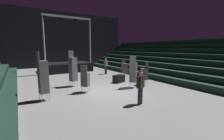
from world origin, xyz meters
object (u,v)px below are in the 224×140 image
stage_riser (66,66)px  equipment_road_case (119,79)px  chair_stack_mid_right (43,77)px  chair_stack_front_right (144,74)px  chair_stack_mid_centre (85,79)px  crew_worker_near_stage (106,65)px  chair_stack_mid_left (124,68)px  chair_stack_front_left (73,69)px  man_with_tie (141,85)px  chair_stack_rear_left (133,72)px

stage_riser → equipment_road_case: 8.35m
chair_stack_mid_right → equipment_road_case: 5.99m
chair_stack_front_right → chair_stack_mid_centre: 4.50m
crew_worker_near_stage → equipment_road_case: size_ratio=1.90×
chair_stack_front_right → crew_worker_near_stage: 5.61m
chair_stack_mid_left → equipment_road_case: size_ratio=1.99×
chair_stack_front_right → chair_stack_mid_right: 6.88m
stage_riser → chair_stack_front_left: (-1.56, -7.42, 0.68)m
chair_stack_mid_centre → equipment_road_case: bearing=65.9°
chair_stack_mid_right → chair_stack_front_left: bearing=124.6°
chair_stack_front_left → chair_stack_mid_centre: size_ratio=1.50×
man_with_tie → chair_stack_front_right: 4.10m
stage_riser → man_with_tie: bearing=-89.7°
chair_stack_mid_right → equipment_road_case: chair_stack_mid_right is taller
stage_riser → chair_stack_mid_left: bearing=-62.4°
man_with_tie → crew_worker_near_stage: 8.89m
crew_worker_near_stage → equipment_road_case: bearing=50.2°
equipment_road_case → crew_worker_near_stage: bearing=75.1°
stage_riser → chair_stack_mid_left: (3.53, -6.75, 0.30)m
chair_stack_rear_left → crew_worker_near_stage: bearing=133.8°
stage_riser → chair_stack_front_right: bearing=-72.7°
chair_stack_front_right → stage_riser: bearing=41.3°
chair_stack_front_left → equipment_road_case: 3.70m
man_with_tie → chair_stack_front_right: (3.00, 2.79, -0.10)m
chair_stack_front_right → chair_stack_mid_centre: bearing=107.2°
crew_worker_near_stage → stage_riser: bearing=-79.6°
man_with_tie → chair_stack_mid_right: chair_stack_mid_right is taller
chair_stack_front_left → equipment_road_case: size_ratio=2.84×
chair_stack_mid_left → chair_stack_mid_centre: bearing=34.3°
crew_worker_near_stage → chair_stack_rear_left: bearing=54.0°
chair_stack_mid_left → chair_stack_rear_left: chair_stack_rear_left is taller
chair_stack_mid_right → chair_stack_rear_left: bearing=76.6°
chair_stack_mid_left → chair_stack_front_right: bearing=88.4°
man_with_tie → chair_stack_front_right: bearing=-155.5°
chair_stack_front_left → chair_stack_front_right: 5.23m
chair_stack_front_left → crew_worker_near_stage: bearing=-161.9°
man_with_tie → equipment_road_case: (1.88, 4.50, -0.66)m
chair_stack_mid_left → equipment_road_case: chair_stack_mid_left is taller
man_with_tie → chair_stack_mid_right: (-3.86, 3.10, 0.32)m
stage_riser → man_with_tie: (0.07, -12.62, 0.35)m
chair_stack_mid_right → equipment_road_case: bearing=95.1°
chair_stack_front_right → crew_worker_near_stage: size_ratio=1.00×
chair_stack_front_left → chair_stack_rear_left: 4.27m
chair_stack_front_right → chair_stack_mid_right: chair_stack_mid_right is taller
chair_stack_mid_left → crew_worker_near_stage: bearing=-70.6°
man_with_tie → crew_worker_near_stage: crew_worker_near_stage is taller
chair_stack_mid_right → crew_worker_near_stage: size_ratio=1.50×
man_with_tie → chair_stack_front_left: (-1.62, 5.20, 0.32)m
equipment_road_case → chair_stack_front_left: bearing=168.8°
man_with_tie → equipment_road_case: size_ratio=1.89×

